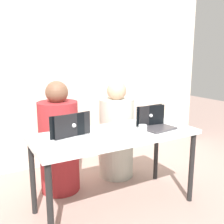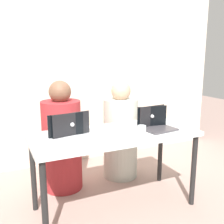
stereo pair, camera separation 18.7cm
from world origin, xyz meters
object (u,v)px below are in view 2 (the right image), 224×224
Objects in this scene: person_on_right at (121,135)px; laptop_back_left at (68,130)px; laptop_back_right at (148,121)px; water_glass_center at (124,134)px; water_glass_right at (142,132)px; person_on_left at (62,142)px; laptop_front_right at (157,124)px; laptop_front_left at (69,135)px.

laptop_back_left is at bearing 21.26° from person_on_right.
water_glass_center is at bearing 40.38° from laptop_back_right.
laptop_back_left is at bearing 143.96° from water_glass_center.
water_glass_center is (-0.37, -0.79, 0.28)m from person_on_right.
water_glass_right is (-0.19, -0.78, 0.28)m from person_on_right.
person_on_left reaches higher than laptop_back_left.
laptop_back_left is 0.65m from water_glass_right.
laptop_front_right is 0.28m from water_glass_right.
water_glass_right is at bearing 107.34° from person_on_left.
laptop_back_left is 3.76× the size of water_glass_center.
laptop_back_right is at bearing 33.04° from water_glass_center.
water_glass_center reaches higher than water_glass_right.
water_glass_right is at bearing 1.64° from water_glass_center.
person_on_right reaches higher than water_glass_center.
laptop_back_right is (0.85, 0.12, 0.00)m from laptop_front_left.
laptop_front_right reaches higher than laptop_back_right.
laptop_front_right and laptop_back_left have the same top height.
water_glass_center is at bearing -21.28° from laptop_front_left.
laptop_front_right is at bearing -3.24° from laptop_front_left.
water_glass_right is at bearing 55.47° from laptop_back_right.
person_on_left is 0.96m from laptop_back_right.
person_on_right is 3.62× the size of laptop_front_right.
person_on_right is 0.85m from water_glass_right.
laptop_front_right is at bearing 99.69° from laptop_back_right.
laptop_front_left is 3.33× the size of water_glass_right.
laptop_back_right is 3.25× the size of water_glass_center.
laptop_front_left is 0.63m from water_glass_right.
person_on_right is 3.02× the size of laptop_back_left.
water_glass_center is (0.40, -0.29, -0.00)m from laptop_back_left.
laptop_back_left is 0.50m from water_glass_center.
laptop_back_left is (0.03, 0.14, 0.00)m from laptop_front_left.
person_on_right reaches higher than water_glass_right.
person_on_left is 0.97m from water_glass_right.
laptop_back_left is 4.07× the size of water_glass_right.
laptop_back_right is at bearing 129.63° from person_on_left.
person_on_right is 11.34× the size of water_glass_center.
person_on_right is at bearing -158.82° from laptop_back_left.
water_glass_center is 1.08× the size of water_glass_right.
laptop_back_left reaches higher than laptop_back_right.
person_on_left reaches higher than water_glass_right.
laptop_back_right is at bearing 6.22° from laptop_front_left.
laptop_back_left is (-0.77, -0.49, 0.29)m from person_on_right.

